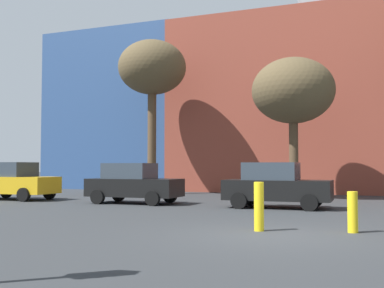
{
  "coord_description": "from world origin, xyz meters",
  "views": [
    {
      "loc": [
        2.18,
        -10.74,
        1.57
      ],
      "look_at": [
        -4.98,
        7.93,
        2.53
      ],
      "focal_mm": 43.98,
      "sensor_mm": 36.0,
      "label": 1
    }
  ],
  "objects": [
    {
      "name": "ground_plane",
      "position": [
        0.0,
        0.0,
        0.0
      ],
      "size": [
        200.0,
        200.0,
        0.0
      ],
      "primitive_type": "plane",
      "color": "#2D3033"
    },
    {
      "name": "building_backdrop",
      "position": [
        -0.37,
        21.37,
        5.58
      ],
      "size": [
        39.29,
        10.17,
        12.96
      ],
      "color": "brown",
      "rests_on": "ground_plane"
    },
    {
      "name": "parked_car_0",
      "position": [
        -13.7,
        7.05,
        0.88
      ],
      "size": [
        4.07,
        2.0,
        1.77
      ],
      "color": "gold",
      "rests_on": "ground_plane"
    },
    {
      "name": "parked_car_1",
      "position": [
        -7.32,
        7.05,
        0.85
      ],
      "size": [
        3.94,
        1.93,
        1.71
      ],
      "color": "black",
      "rests_on": "ground_plane"
    },
    {
      "name": "parked_car_2",
      "position": [
        -1.24,
        7.05,
        0.85
      ],
      "size": [
        3.97,
        1.95,
        1.72
      ],
      "color": "black",
      "rests_on": "ground_plane"
    },
    {
      "name": "bare_tree_0",
      "position": [
        -9.5,
        13.33,
        7.12
      ],
      "size": [
        3.89,
        3.89,
        8.8
      ],
      "color": "brown",
      "rests_on": "ground_plane"
    },
    {
      "name": "bare_tree_1",
      "position": [
        -1.35,
        12.2,
        5.21
      ],
      "size": [
        4.0,
        4.0,
        6.86
      ],
      "color": "brown",
      "rests_on": "ground_plane"
    },
    {
      "name": "bollard_yellow_0",
      "position": [
        -0.41,
        0.58,
        0.59
      ],
      "size": [
        0.24,
        0.24,
        1.19
      ],
      "primitive_type": "cylinder",
      "color": "yellow",
      "rests_on": "ground_plane"
    },
    {
      "name": "bollard_yellow_1",
      "position": [
        1.73,
        1.09,
        0.49
      ],
      "size": [
        0.24,
        0.24,
        0.97
      ],
      "primitive_type": "cylinder",
      "color": "yellow",
      "rests_on": "ground_plane"
    }
  ]
}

